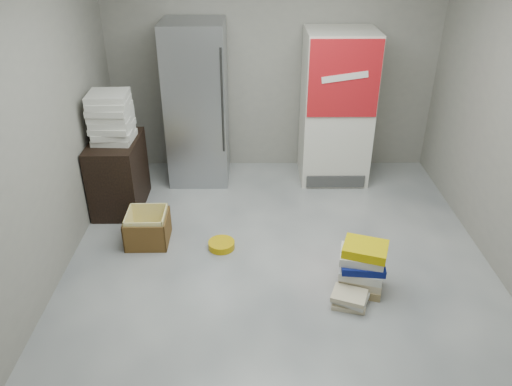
{
  "coord_description": "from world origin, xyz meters",
  "views": [
    {
      "loc": [
        -0.25,
        -3.53,
        2.89
      ],
      "look_at": [
        -0.21,
        0.7,
        0.54
      ],
      "focal_mm": 35.0,
      "sensor_mm": 36.0,
      "label": 1
    }
  ],
  "objects": [
    {
      "name": "cardboard_box",
      "position": [
        -1.3,
        0.68,
        0.14
      ],
      "size": [
        0.42,
        0.42,
        0.34
      ],
      "rotation": [
        0.0,
        0.0,
        0.01
      ],
      "color": "gold",
      "rests_on": "ground"
    },
    {
      "name": "phonebook_stack_main",
      "position": [
        0.7,
        -0.07,
        0.23
      ],
      "size": [
        0.45,
        0.4,
        0.45
      ],
      "rotation": [
        0.0,
        0.0,
        -0.2
      ],
      "color": "#957E52",
      "rests_on": "ground"
    },
    {
      "name": "coke_cooler",
      "position": [
        0.75,
        2.12,
        0.9
      ],
      "size": [
        0.8,
        0.73,
        1.8
      ],
      "color": "silver",
      "rests_on": "ground"
    },
    {
      "name": "room_shell",
      "position": [
        0.0,
        0.0,
        1.8
      ],
      "size": [
        4.04,
        5.04,
        2.82
      ],
      "color": "gray",
      "rests_on": "ground"
    },
    {
      "name": "ground",
      "position": [
        0.0,
        0.0,
        0.0
      ],
      "size": [
        5.0,
        5.0,
        0.0
      ],
      "primitive_type": "plane",
      "color": "#B5B5B0",
      "rests_on": "ground"
    },
    {
      "name": "supply_box_stack",
      "position": [
        -1.72,
        1.4,
        1.06
      ],
      "size": [
        0.43,
        0.44,
        0.52
      ],
      "color": "silver",
      "rests_on": "wood_shelf"
    },
    {
      "name": "phonebook_stack_side",
      "position": [
        0.57,
        -0.29,
        0.06
      ],
      "size": [
        0.36,
        0.33,
        0.13
      ],
      "rotation": [
        0.0,
        0.0,
        -0.38
      ],
      "color": "#C7B794",
      "rests_on": "ground"
    },
    {
      "name": "steel_fridge",
      "position": [
        -0.9,
        2.13,
        0.95
      ],
      "size": [
        0.7,
        0.72,
        1.9
      ],
      "color": "#ADAFB5",
      "rests_on": "ground"
    },
    {
      "name": "wood_shelf",
      "position": [
        -1.73,
        1.4,
        0.4
      ],
      "size": [
        0.5,
        0.8,
        0.8
      ],
      "primitive_type": "cube",
      "color": "black",
      "rests_on": "ground"
    },
    {
      "name": "bucket_lid",
      "position": [
        -0.56,
        0.55,
        0.04
      ],
      "size": [
        0.27,
        0.27,
        0.07
      ],
      "primitive_type": "cylinder",
      "rotation": [
        0.0,
        0.0,
        0.02
      ],
      "color": "#CAA006",
      "rests_on": "ground"
    }
  ]
}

